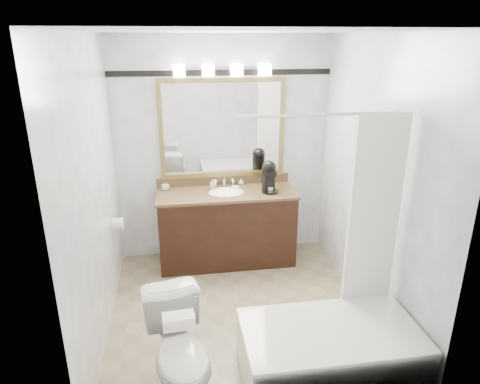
# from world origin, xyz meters

# --- Properties ---
(room) EXTENTS (2.42, 2.62, 2.52)m
(room) POSITION_xyz_m (0.00, 0.00, 1.25)
(room) COLOR gray
(room) RESTS_ON ground
(vanity) EXTENTS (1.53, 0.58, 0.97)m
(vanity) POSITION_xyz_m (0.00, 1.02, 0.44)
(vanity) COLOR black
(vanity) RESTS_ON ground
(mirror) EXTENTS (1.40, 0.04, 1.10)m
(mirror) POSITION_xyz_m (0.00, 1.28, 1.50)
(mirror) COLOR olive
(mirror) RESTS_ON room
(vanity_light_bar) EXTENTS (1.02, 0.14, 0.12)m
(vanity_light_bar) POSITION_xyz_m (0.00, 1.23, 2.13)
(vanity_light_bar) COLOR silver
(vanity_light_bar) RESTS_ON room
(accent_stripe) EXTENTS (2.40, 0.01, 0.06)m
(accent_stripe) POSITION_xyz_m (0.00, 1.29, 2.10)
(accent_stripe) COLOR black
(accent_stripe) RESTS_ON room
(bathtub) EXTENTS (1.30, 0.75, 1.96)m
(bathtub) POSITION_xyz_m (0.55, -0.90, 0.28)
(bathtub) COLOR white
(bathtub) RESTS_ON ground
(tp_roll) EXTENTS (0.11, 0.12, 0.12)m
(tp_roll) POSITION_xyz_m (-1.14, 0.66, 0.70)
(tp_roll) COLOR white
(tp_roll) RESTS_ON room
(toilet) EXTENTS (0.56, 0.81, 0.75)m
(toilet) POSITION_xyz_m (-0.56, -0.92, 0.38)
(toilet) COLOR white
(toilet) RESTS_ON ground
(tissue_box) EXTENTS (0.21, 0.12, 0.08)m
(tissue_box) POSITION_xyz_m (-0.56, -1.12, 0.79)
(tissue_box) COLOR white
(tissue_box) RESTS_ON toilet
(coffee_maker) EXTENTS (0.18, 0.23, 0.35)m
(coffee_maker) POSITION_xyz_m (0.47, 0.98, 1.03)
(coffee_maker) COLOR black
(coffee_maker) RESTS_ON vanity
(cup_left) EXTENTS (0.09, 0.09, 0.07)m
(cup_left) POSITION_xyz_m (-0.66, 1.18, 0.88)
(cup_left) COLOR white
(cup_left) RESTS_ON vanity
(soap_bottle_a) EXTENTS (0.06, 0.06, 0.10)m
(soap_bottle_a) POSITION_xyz_m (-0.14, 1.17, 0.90)
(soap_bottle_a) COLOR white
(soap_bottle_a) RESTS_ON vanity
(soap_bottle_b) EXTENTS (0.07, 0.07, 0.07)m
(soap_bottle_b) POSITION_xyz_m (0.20, 1.23, 0.89)
(soap_bottle_b) COLOR white
(soap_bottle_b) RESTS_ON vanity
(soap_bar) EXTENTS (0.08, 0.05, 0.02)m
(soap_bar) POSITION_xyz_m (0.12, 1.13, 0.86)
(soap_bar) COLOR beige
(soap_bar) RESTS_ON vanity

